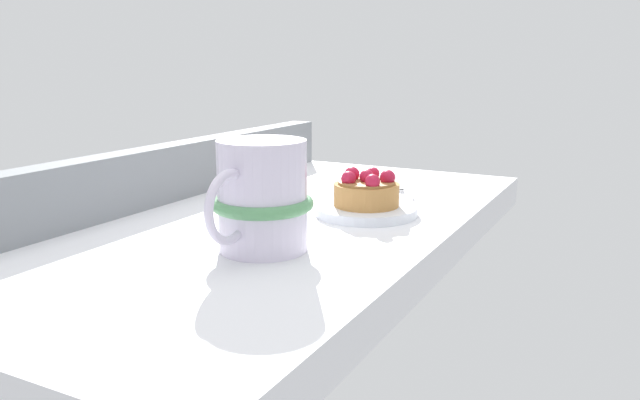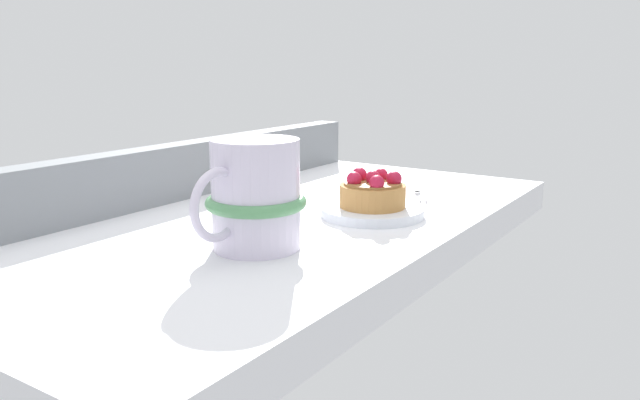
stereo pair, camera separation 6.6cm
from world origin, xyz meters
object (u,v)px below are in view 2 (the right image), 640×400
at_px(coffee_mug, 254,196).
at_px(dessert_fork, 417,188).
at_px(raspberry_tart, 373,192).
at_px(dessert_plate, 372,211).

height_order(coffee_mug, dessert_fork, coffee_mug).
relative_size(raspberry_tart, dessert_fork, 0.46).
xyz_separation_m(dessert_plate, raspberry_tart, (0.00, 0.00, 0.02)).
xyz_separation_m(raspberry_tart, dessert_fork, (0.17, 0.02, -0.03)).
relative_size(dessert_plate, dessert_fork, 0.73).
distance_m(dessert_plate, coffee_mug, 0.18).
height_order(dessert_plate, raspberry_tart, raspberry_tart).
bearing_deg(dessert_fork, raspberry_tart, -173.09).
bearing_deg(dessert_fork, coffee_mug, 178.14).
bearing_deg(dessert_fork, dessert_plate, -173.07).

